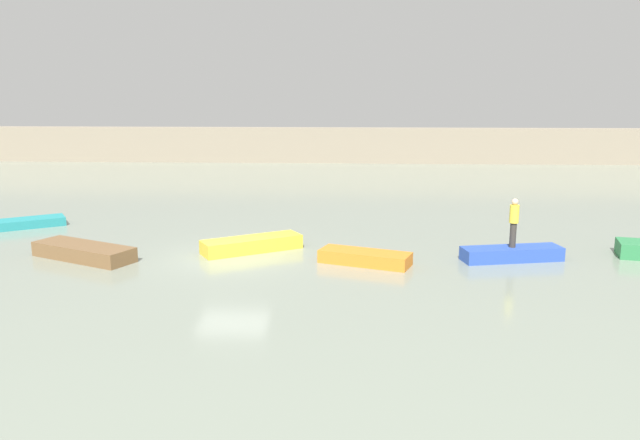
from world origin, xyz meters
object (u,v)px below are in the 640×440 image
object	(u,v)px
rowboat_teal	(24,223)
rowboat_yellow	(252,244)
rowboat_brown	(84,252)
person_yellow_shirt	(514,220)
rowboat_orange	(365,258)
rowboat_blue	(512,254)

from	to	relation	value
rowboat_teal	rowboat_yellow	size ratio (longest dim) A/B	0.88
rowboat_brown	person_yellow_shirt	distance (m)	15.07
rowboat_yellow	rowboat_orange	bearing A→B (deg)	-51.11
rowboat_orange	person_yellow_shirt	bearing A→B (deg)	27.85
rowboat_blue	rowboat_orange	bearing A→B (deg)	175.93
rowboat_teal	person_yellow_shirt	world-z (taller)	person_yellow_shirt
rowboat_teal	person_yellow_shirt	xyz separation A→B (m)	(19.72, -4.36, 1.24)
rowboat_teal	person_yellow_shirt	distance (m)	20.24
rowboat_brown	rowboat_orange	size ratio (longest dim) A/B	1.26
rowboat_brown	rowboat_yellow	size ratio (longest dim) A/B	1.06
rowboat_yellow	rowboat_blue	size ratio (longest dim) A/B	1.05
rowboat_yellow	rowboat_blue	xyz separation A→B (m)	(9.26, -0.82, -0.02)
rowboat_blue	person_yellow_shirt	xyz separation A→B (m)	(-0.00, 0.00, 1.19)
rowboat_brown	rowboat_orange	xyz separation A→B (m)	(9.88, -0.16, -0.04)
rowboat_teal	rowboat_blue	xyz separation A→B (m)	(19.72, -4.36, 0.05)
rowboat_brown	person_yellow_shirt	bearing A→B (deg)	27.60
rowboat_yellow	person_yellow_shirt	bearing A→B (deg)	-35.94
rowboat_brown	rowboat_orange	distance (m)	9.88
rowboat_teal	rowboat_yellow	bearing A→B (deg)	-51.49
rowboat_teal	rowboat_blue	world-z (taller)	rowboat_blue
rowboat_teal	rowboat_orange	xyz separation A→B (m)	(14.59, -5.06, 0.04)
rowboat_orange	rowboat_yellow	bearing A→B (deg)	179.85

